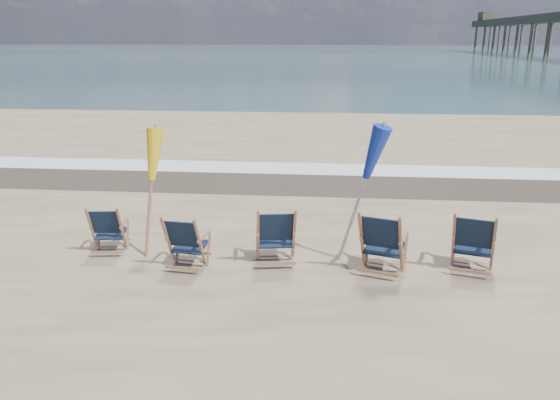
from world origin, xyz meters
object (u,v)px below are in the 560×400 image
(beach_chair_3, at_px, (401,246))
(umbrella_yellow, at_px, (148,161))
(beach_chair_2, at_px, (294,236))
(beach_chair_4, at_px, (493,246))
(beach_chair_1, at_px, (200,244))
(beach_chair_0, at_px, (122,230))
(umbrella_blue, at_px, (360,155))

(beach_chair_3, bearing_deg, umbrella_yellow, 7.93)
(beach_chair_2, bearing_deg, beach_chair_4, 167.92)
(beach_chair_1, bearing_deg, beach_chair_4, -170.18)
(beach_chair_2, relative_size, beach_chair_3, 0.95)
(umbrella_yellow, bearing_deg, beach_chair_1, -37.35)
(beach_chair_4, xyz_separation_m, umbrella_yellow, (-5.46, 0.53, 1.07))
(beach_chair_0, xyz_separation_m, umbrella_yellow, (0.47, 0.18, 1.14))
(beach_chair_0, height_order, beach_chair_2, beach_chair_2)
(beach_chair_1, height_order, beach_chair_3, beach_chair_3)
(beach_chair_4, bearing_deg, umbrella_yellow, 10.88)
(beach_chair_4, height_order, umbrella_blue, umbrella_blue)
(beach_chair_0, relative_size, umbrella_blue, 0.38)
(beach_chair_1, xyz_separation_m, beach_chair_2, (1.43, 0.38, 0.04))
(beach_chair_3, bearing_deg, beach_chair_2, 6.11)
(beach_chair_2, height_order, beach_chair_3, beach_chair_3)
(beach_chair_4, distance_m, umbrella_blue, 2.43)
(beach_chair_0, bearing_deg, umbrella_yellow, -166.20)
(beach_chair_3, bearing_deg, umbrella_blue, -24.77)
(beach_chair_4, relative_size, umbrella_yellow, 0.49)
(beach_chair_2, bearing_deg, beach_chair_3, 158.81)
(beach_chair_1, bearing_deg, beach_chair_0, -14.91)
(beach_chair_1, relative_size, umbrella_blue, 0.40)
(beach_chair_4, bearing_deg, beach_chair_3, 24.30)
(beach_chair_0, distance_m, beach_chair_4, 5.93)
(beach_chair_4, relative_size, umbrella_blue, 0.44)
(beach_chair_1, height_order, beach_chair_2, beach_chair_2)
(beach_chair_1, height_order, beach_chair_4, beach_chair_4)
(beach_chair_1, height_order, umbrella_yellow, umbrella_yellow)
(beach_chair_0, height_order, beach_chair_4, beach_chair_4)
(beach_chair_1, bearing_deg, umbrella_blue, -158.79)
(beach_chair_0, xyz_separation_m, beach_chair_3, (4.52, -0.55, 0.09))
(beach_chair_2, bearing_deg, umbrella_yellow, -18.15)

